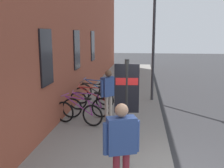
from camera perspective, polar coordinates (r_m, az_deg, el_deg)
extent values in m
plane|color=#2D2D30|center=(11.67, 15.17, -4.62)|extent=(60.00, 60.00, 0.00)
cube|color=gray|center=(13.50, 2.31, -1.86)|extent=(24.00, 3.50, 0.12)
cube|color=brown|center=(14.45, -5.62, 13.61)|extent=(22.00, 0.60, 7.46)
cube|color=black|center=(7.65, -14.22, 5.64)|extent=(0.90, 0.06, 1.60)
cube|color=black|center=(10.98, -7.73, 7.43)|extent=(0.90, 0.06, 1.60)
cube|color=black|center=(14.39, -4.27, 8.34)|extent=(0.90, 0.06, 1.60)
torus|color=black|center=(8.93, -10.40, -6.03)|extent=(0.24, 0.71, 0.72)
torus|color=black|center=(8.44, -4.29, -6.89)|extent=(0.24, 0.71, 0.72)
cylinder|color=#8C338C|center=(8.58, -7.34, -4.73)|extent=(0.30, 0.99, 0.58)
cylinder|color=#8C338C|center=(8.55, -7.82, -3.06)|extent=(0.26, 0.83, 0.09)
cylinder|color=#8C338C|center=(8.40, -4.78, -5.21)|extent=(0.08, 0.19, 0.51)
cube|color=black|center=(8.35, -5.28, -3.24)|extent=(0.15, 0.22, 0.06)
cylinder|color=#8C338C|center=(8.75, -10.26, -2.31)|extent=(0.47, 0.15, 0.02)
torus|color=black|center=(9.34, -8.78, -5.22)|extent=(0.17, 0.72, 0.72)
torus|color=black|center=(9.28, -2.30, -5.19)|extent=(0.17, 0.72, 0.72)
cylinder|color=#8C338C|center=(9.22, -5.43, -3.57)|extent=(0.20, 1.01, 0.58)
cylinder|color=#8C338C|center=(9.16, -5.92, -2.06)|extent=(0.17, 0.85, 0.09)
cylinder|color=#8C338C|center=(9.21, -2.78, -3.71)|extent=(0.07, 0.19, 0.51)
cube|color=black|center=(9.15, -3.27, -1.95)|extent=(0.13, 0.21, 0.06)
cylinder|color=#8C338C|center=(9.18, -8.58, -1.62)|extent=(0.48, 0.10, 0.02)
torus|color=black|center=(10.30, -7.46, -3.64)|extent=(0.15, 0.72, 0.72)
torus|color=black|center=(10.22, -1.59, -3.66)|extent=(0.15, 0.72, 0.72)
cylinder|color=#B21E1E|center=(10.17, -4.42, -2.16)|extent=(0.16, 1.01, 0.58)
cylinder|color=#B21E1E|center=(10.13, -4.86, -0.78)|extent=(0.14, 0.85, 0.09)
cylinder|color=#B21E1E|center=(10.16, -2.02, -2.30)|extent=(0.06, 0.19, 0.51)
cube|color=black|center=(10.10, -2.46, -0.70)|extent=(0.12, 0.21, 0.06)
cylinder|color=#B21E1E|center=(10.15, -7.26, -0.37)|extent=(0.48, 0.08, 0.02)
torus|color=black|center=(11.14, -6.75, -2.49)|extent=(0.15, 0.72, 0.72)
torus|color=black|center=(10.82, -1.54, -2.83)|extent=(0.15, 0.72, 0.72)
cylinder|color=black|center=(10.90, -4.08, -1.26)|extent=(0.17, 1.01, 0.58)
cylinder|color=black|center=(10.87, -4.48, 0.05)|extent=(0.15, 0.85, 0.09)
cylinder|color=black|center=(10.78, -1.93, -1.51)|extent=(0.06, 0.19, 0.51)
cube|color=black|center=(10.74, -2.33, 0.02)|extent=(0.13, 0.21, 0.06)
cylinder|color=black|center=(11.00, -6.58, 0.53)|extent=(0.48, 0.09, 0.02)
torus|color=black|center=(11.91, -6.16, -1.59)|extent=(0.08, 0.72, 0.72)
torus|color=black|center=(11.70, -1.17, -1.76)|extent=(0.08, 0.72, 0.72)
cylinder|color=#1E4CA5|center=(11.73, -3.59, -0.37)|extent=(0.07, 1.02, 0.58)
cylinder|color=#1E4CA5|center=(11.70, -3.96, 0.84)|extent=(0.06, 0.85, 0.09)
cylinder|color=#1E4CA5|center=(11.66, -1.54, -0.55)|extent=(0.04, 0.19, 0.51)
cube|color=black|center=(11.61, -1.91, 0.86)|extent=(0.11, 0.20, 0.06)
cylinder|color=#1E4CA5|center=(11.79, -5.98, 1.25)|extent=(0.48, 0.04, 0.02)
cylinder|color=black|center=(5.94, 3.19, -6.18)|extent=(0.10, 0.10, 2.40)
cube|color=black|center=(5.80, 3.24, -0.98)|extent=(0.12, 0.55, 1.10)
cube|color=red|center=(5.77, 3.26, 0.62)|extent=(0.13, 0.50, 0.16)
cube|color=#334C8C|center=(4.66, 2.07, -11.13)|extent=(0.41, 0.56, 0.65)
sphere|color=tan|center=(4.51, 2.11, -5.75)|extent=(0.24, 0.24, 0.24)
cylinder|color=#334C8C|center=(4.62, -1.41, -11.92)|extent=(0.10, 0.10, 0.58)
cylinder|color=#334C8C|center=(4.76, 5.43, -11.25)|extent=(0.10, 0.10, 0.58)
cylinder|color=#B2A599|center=(9.05, -0.33, -5.15)|extent=(0.13, 0.13, 0.86)
cylinder|color=#B2A599|center=(8.94, -1.22, -5.35)|extent=(0.13, 0.13, 0.86)
cube|color=#334C8C|center=(8.82, -0.78, -0.55)|extent=(0.54, 0.53, 0.64)
sphere|color=brown|center=(8.74, -0.79, 2.34)|extent=(0.23, 0.23, 0.23)
cylinder|color=#334C8C|center=(9.00, 0.60, -0.58)|extent=(0.10, 0.10, 0.57)
cylinder|color=#334C8C|center=(8.65, -2.22, -1.06)|extent=(0.10, 0.10, 0.57)
cylinder|color=#333338|center=(11.58, 9.05, 8.18)|extent=(0.12, 0.12, 4.80)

